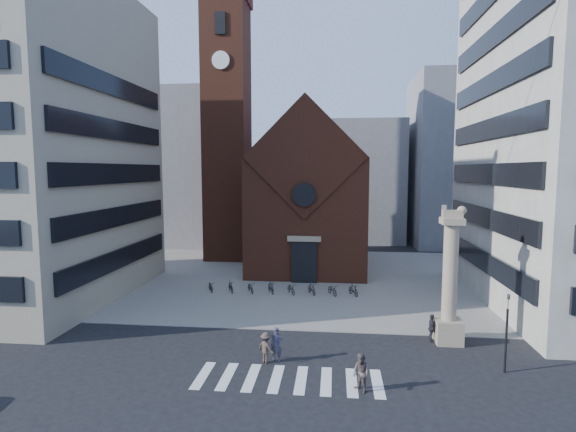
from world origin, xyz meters
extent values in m
plane|color=black|center=(0.00, 0.00, 0.00)|extent=(120.00, 120.00, 0.00)
cube|color=gray|center=(0.00, 19.00, 0.03)|extent=(46.00, 30.00, 0.05)
cube|color=brown|center=(0.00, 25.00, 6.00)|extent=(12.00, 16.00, 12.00)
cube|color=#58201B|center=(0.00, 25.40, 12.00)|extent=(12.00, 15.40, 12.00)
cube|color=brown|center=(0.00, 17.05, 12.00)|extent=(11.76, 0.50, 11.76)
cylinder|color=black|center=(0.00, 16.60, 8.50)|extent=(2.20, 0.30, 2.20)
cube|color=black|center=(0.00, 16.85, 2.00)|extent=(2.40, 0.30, 4.00)
cube|color=tan|center=(0.00, 16.80, 4.30)|extent=(3.20, 0.40, 0.50)
cube|color=brown|center=(-10.00, 28.00, 15.00)|extent=(5.00, 5.00, 30.00)
cylinder|color=white|center=(-10.00, 25.40, 23.00)|extent=(2.00, 0.20, 2.00)
cube|color=black|center=(-10.00, 25.40, 27.00)|extent=(1.20, 0.20, 2.40)
cube|color=gray|center=(-24.00, 10.00, 13.00)|extent=(18.00, 20.00, 26.00)
cube|color=gray|center=(-20.00, 40.00, 11.00)|extent=(16.00, 14.00, 22.00)
cube|color=gray|center=(6.00, 45.00, 9.00)|extent=(14.00, 12.00, 18.00)
cube|color=gray|center=(22.00, 42.00, 12.00)|extent=(16.00, 14.00, 24.00)
cube|color=tan|center=(10.00, 3.00, 0.75)|extent=(1.60, 1.60, 1.50)
cylinder|color=tan|center=(10.00, 3.00, 4.50)|extent=(0.90, 0.90, 6.00)
cube|color=tan|center=(10.00, 3.00, 7.70)|extent=(1.30, 1.30, 0.40)
cube|color=tan|center=(10.00, 3.00, 8.10)|extent=(1.20, 0.50, 0.55)
sphere|color=tan|center=(10.55, 3.00, 8.35)|extent=(0.56, 0.56, 0.56)
cube|color=tan|center=(9.50, 3.00, 8.50)|extent=(0.25, 0.15, 0.35)
cylinder|color=black|center=(12.00, -1.00, 1.75)|extent=(0.12, 0.12, 3.50)
imported|color=black|center=(12.00, -1.00, 3.90)|extent=(0.13, 0.16, 0.80)
imported|color=#373448|center=(-0.35, -0.86, 0.97)|extent=(0.73, 0.51, 1.93)
imported|color=#5C4D49|center=(4.20, -3.95, 0.96)|extent=(1.14, 1.18, 1.92)
imported|color=#282830|center=(9.00, 3.00, 0.89)|extent=(0.47, 1.06, 1.79)
imported|color=#44372D|center=(-0.91, -1.09, 0.87)|extent=(1.30, 1.18, 1.75)
imported|color=black|center=(-8.03, 12.90, 0.51)|extent=(1.28, 1.84, 0.92)
imported|color=black|center=(-6.23, 12.90, 0.56)|extent=(1.14, 1.74, 1.02)
imported|color=black|center=(-4.44, 12.90, 0.51)|extent=(1.28, 1.84, 0.92)
imported|color=black|center=(-2.65, 12.90, 0.56)|extent=(1.14, 1.74, 1.02)
imported|color=black|center=(-0.86, 12.90, 0.51)|extent=(1.28, 1.84, 0.92)
imported|color=black|center=(0.93, 12.90, 0.56)|extent=(1.14, 1.74, 1.02)
imported|color=black|center=(2.72, 12.90, 0.51)|extent=(1.28, 1.84, 0.92)
imported|color=black|center=(4.52, 12.90, 0.56)|extent=(1.14, 1.74, 1.02)
camera|label=1|loc=(2.83, -25.15, 10.84)|focal=28.00mm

